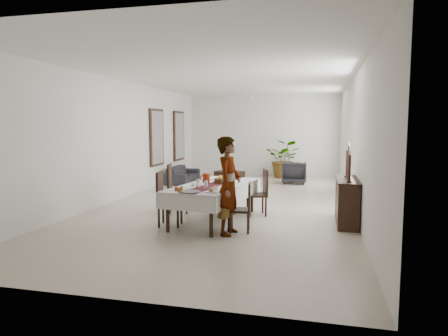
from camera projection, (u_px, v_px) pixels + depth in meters
floor at (230, 202)px, 10.35m from camera, size 6.00×12.00×0.00m
ceiling at (231, 77)px, 10.01m from camera, size 6.00×12.00×0.02m
wall_back at (263, 135)px, 15.98m from camera, size 6.00×0.02×3.20m
wall_front at (111, 160)px, 4.38m from camera, size 6.00×0.02×3.20m
wall_left at (123, 140)px, 10.88m from camera, size 0.02×12.00×3.20m
wall_right at (353, 142)px, 9.48m from camera, size 0.02×12.00×3.20m
dining_table_top at (214, 186)px, 8.25m from camera, size 1.36×2.54×0.05m
table_leg_fl at (168, 214)px, 7.40m from camera, size 0.08×0.08×0.71m
table_leg_fr at (211, 218)px, 7.07m from camera, size 0.08×0.08×0.71m
table_leg_bl at (217, 194)px, 9.51m from camera, size 0.08×0.08×0.71m
table_leg_br at (252, 197)px, 9.18m from camera, size 0.08×0.08×0.71m
tablecloth_top at (214, 185)px, 8.25m from camera, size 1.57×2.75×0.01m
tablecloth_drape_left at (189, 190)px, 8.49m from camera, size 0.41×2.57×0.30m
tablecloth_drape_right at (241, 194)px, 8.04m from camera, size 0.41×2.57×0.30m
tablecloth_drape_near at (185, 203)px, 7.07m from camera, size 1.18×0.19×0.30m
tablecloth_drape_far at (236, 183)px, 9.45m from camera, size 1.18×0.19×0.30m
table_runner at (214, 184)px, 8.25m from camera, size 0.73×2.54×0.00m
red_pitcher at (206, 178)px, 8.47m from camera, size 0.17×0.17×0.20m
pitcher_handle at (203, 178)px, 8.50m from camera, size 0.12×0.04×0.12m
wine_glass_near at (206, 185)px, 7.59m from camera, size 0.07×0.07×0.17m
wine_glass_mid at (198, 184)px, 7.77m from camera, size 0.07×0.07×0.17m
teacup_right at (216, 188)px, 7.57m from camera, size 0.09×0.09×0.06m
saucer_right at (216, 189)px, 7.58m from camera, size 0.15×0.15×0.01m
teacup_left at (194, 185)px, 8.03m from camera, size 0.09×0.09×0.06m
saucer_left at (194, 186)px, 8.04m from camera, size 0.15×0.15×0.01m
plate_near_right at (211, 192)px, 7.29m from camera, size 0.24×0.24×0.02m
bread_near_right at (211, 190)px, 7.28m from camera, size 0.09×0.09×0.09m
plate_near_left at (184, 189)px, 7.66m from camera, size 0.24×0.24×0.02m
plate_far_left at (211, 180)px, 8.88m from camera, size 0.24×0.24×0.02m
serving_tray at (191, 192)px, 7.27m from camera, size 0.36×0.36×0.02m
jam_jar_a at (179, 190)px, 7.32m from camera, size 0.06×0.06×0.08m
jam_jar_b at (176, 189)px, 7.42m from camera, size 0.06×0.06×0.08m
jam_jar_c at (181, 188)px, 7.49m from camera, size 0.06×0.06×0.08m
fruit_basket at (221, 181)px, 8.45m from camera, size 0.30×0.30×0.10m
fruit_red at (223, 177)px, 8.45m from camera, size 0.09×0.09×0.09m
fruit_green at (220, 177)px, 8.49m from camera, size 0.08×0.08×0.08m
fruit_yellow at (220, 177)px, 8.40m from camera, size 0.08×0.08×0.08m
chair_right_near_seat at (240, 210)px, 7.43m from camera, size 0.44×0.44×0.04m
chair_right_near_leg_fl at (248, 224)px, 7.28m from camera, size 0.04×0.04×0.39m
chair_right_near_leg_fr at (249, 220)px, 7.59m from camera, size 0.04×0.04×0.39m
chair_right_near_leg_bl at (230, 223)px, 7.31m from camera, size 0.04×0.04×0.39m
chair_right_near_leg_br at (232, 219)px, 7.63m from camera, size 0.04×0.04×0.39m
chair_right_near_back at (249, 196)px, 7.38m from camera, size 0.09×0.39×0.50m
chair_right_far_seat at (257, 195)px, 8.83m from camera, size 0.55×0.55×0.05m
chair_right_far_leg_fl at (266, 207)px, 8.69m from camera, size 0.05×0.05×0.43m
chair_right_far_leg_fr at (263, 204)px, 9.04m from camera, size 0.05×0.05×0.43m
chair_right_far_leg_bl at (250, 207)px, 8.66m from camera, size 0.05×0.05×0.43m
chair_right_far_leg_br at (247, 204)px, 9.01m from camera, size 0.05×0.05×0.43m
chair_right_far_back at (265, 182)px, 8.82m from camera, size 0.18×0.42×0.55m
chair_left_near_seat at (170, 202)px, 7.88m from camera, size 0.52×0.52×0.05m
chair_left_near_leg_fl at (163, 212)px, 8.11m from camera, size 0.05×0.05×0.45m
chair_left_near_leg_fr at (159, 216)px, 7.74m from camera, size 0.05×0.05×0.45m
chair_left_near_leg_bl at (181, 213)px, 8.08m from camera, size 0.05×0.05×0.45m
chair_left_near_leg_br at (178, 217)px, 7.71m from camera, size 0.05×0.05×0.45m
chair_left_near_back at (160, 186)px, 7.87m from camera, size 0.11×0.46×0.58m
chair_left_far_seat at (179, 191)px, 9.13m from camera, size 0.56×0.56×0.05m
chair_left_far_leg_fl at (172, 201)px, 9.35m from camera, size 0.06×0.06×0.46m
chair_left_far_leg_fr at (170, 204)px, 8.97m from camera, size 0.06×0.06×0.46m
chair_left_far_leg_bl at (188, 201)px, 9.35m from camera, size 0.06×0.06×0.46m
chair_left_far_leg_br at (187, 204)px, 8.97m from camera, size 0.06×0.06×0.46m
chair_left_far_back at (169, 177)px, 9.10m from camera, size 0.15×0.47×0.60m
woman at (229, 186)px, 7.22m from camera, size 0.48×0.69×1.79m
sideboard_body at (347, 202)px, 8.09m from camera, size 0.39×1.47×0.88m
sideboard_top at (347, 179)px, 8.04m from camera, size 0.43×1.53×0.03m
candlestick_near_base at (349, 182)px, 7.52m from camera, size 0.10×0.10×0.03m
candlestick_near_shaft at (350, 168)px, 7.49m from camera, size 0.05×0.05×0.49m
candlestick_near_candle at (350, 153)px, 7.46m from camera, size 0.04×0.04×0.08m
candlestick_mid_base at (348, 179)px, 7.90m from camera, size 0.10×0.10×0.03m
candlestick_mid_shaft at (348, 162)px, 7.86m from camera, size 0.05×0.05×0.64m
candlestick_mid_candle at (349, 144)px, 7.83m from camera, size 0.04×0.04×0.08m
candlestick_far_base at (347, 177)px, 8.28m from camera, size 0.10×0.10×0.03m
candlestick_far_shaft at (347, 163)px, 8.25m from camera, size 0.05×0.05×0.54m
candlestick_far_candle at (347, 148)px, 8.22m from camera, size 0.04×0.04×0.08m
sofa at (183, 174)px, 14.07m from camera, size 0.83×1.95×0.56m
armchair at (294, 172)px, 13.75m from camera, size 0.86×0.88×0.76m
coffee_table at (229, 177)px, 13.93m from camera, size 1.07×0.88×0.41m
potted_plant at (284, 159)px, 15.25m from camera, size 1.50×1.37×1.45m
mirror_frame_near at (157, 138)px, 13.00m from camera, size 0.06×1.05×1.85m
mirror_glass_near at (158, 138)px, 12.99m from camera, size 0.01×0.90×1.70m
mirror_frame_far at (179, 136)px, 15.03m from camera, size 0.06×1.05×1.85m
mirror_glass_far at (180, 136)px, 15.02m from camera, size 0.01×0.90×1.70m
fan_rod at (251, 91)px, 12.93m from camera, size 0.04×0.04×0.20m
fan_hub at (251, 97)px, 12.95m from camera, size 0.16×0.16×0.08m
fan_blade_n at (252, 98)px, 13.28m from camera, size 0.10×0.55×0.01m
fan_blade_s at (249, 97)px, 12.61m from camera, size 0.10×0.55×0.01m
fan_blade_e at (261, 97)px, 12.86m from camera, size 0.55×0.10×0.01m
fan_blade_w at (240, 98)px, 13.03m from camera, size 0.55×0.10×0.01m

